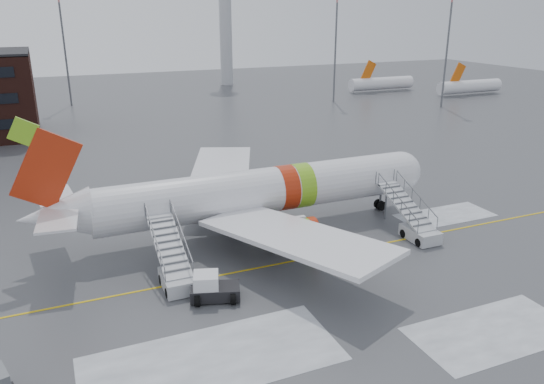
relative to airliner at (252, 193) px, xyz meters
name	(u,v)px	position (x,y,z in m)	size (l,w,h in m)	color
ground	(250,263)	(-2.41, -5.70, -3.42)	(260.00, 260.00, 0.00)	#494C4F
airliner	(252,193)	(0.00, 0.00, 0.00)	(35.03, 32.97, 11.18)	white
airstair_fwd	(415,225)	(11.93, -6.54, -2.35)	(2.05, 7.70, 3.48)	#B6BABE
airstair_aft	(174,269)	(-8.30, -6.54, -2.35)	(2.05, 7.70, 3.48)	#B1B3B8
pushback_tug	(212,288)	(-6.55, -9.58, -2.61)	(3.57, 3.08, 1.83)	black
control_tower	(225,6)	(27.59, 89.30, 15.33)	(6.40, 6.40, 30.00)	#B2B5BA
light_mast_far_ne	(336,31)	(39.59, 56.30, 10.42)	(1.20, 1.20, 24.25)	#595B60
light_mast_far_n	(63,32)	(-10.41, 72.30, 10.42)	(1.20, 1.20, 24.25)	#595B60
light_mast_far_e	(449,33)	(55.59, 42.30, 10.42)	(1.20, 1.20, 24.25)	#595B60
distant_aircraft	(409,94)	(60.09, 58.30, -3.42)	(35.00, 18.00, 8.00)	#D8590C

